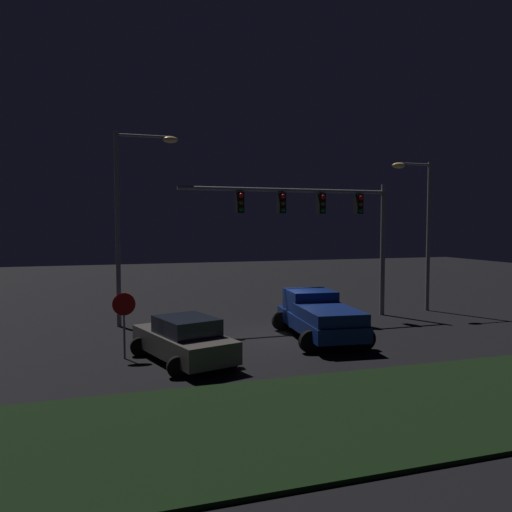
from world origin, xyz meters
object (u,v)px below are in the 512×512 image
Objects in this scene: car_sedan at (184,340)px; street_lamp_left at (130,205)px; pickup_truck at (318,313)px; traffic_signal_gantry at (322,214)px; street_lamp_right at (421,217)px; stop_sign at (124,313)px.

street_lamp_left is (-1.19, 6.67, 4.63)m from car_sedan.
street_lamp_left is at bearing 60.35° from pickup_truck.
traffic_signal_gantry is 5.89m from street_lamp_right.
car_sedan is at bearing -28.81° from stop_sign.
stop_sign is (-7.48, -0.80, 0.56)m from pickup_truck.
pickup_truck is at bearing -116.68° from traffic_signal_gantry.
street_lamp_right is 3.48× the size of stop_sign.
traffic_signal_gantry is (1.92, 3.81, 4.03)m from pickup_truck.
stop_sign is (-0.64, -5.66, -3.81)m from street_lamp_left.
pickup_truck is 5.87m from traffic_signal_gantry.
street_lamp_right is at bearing -82.20° from car_sedan.
car_sedan is 0.61× the size of street_lamp_right.
car_sedan is at bearing -155.77° from street_lamp_right.
pickup_truck is at bearing -35.39° from street_lamp_left.
street_lamp_left is at bearing 177.58° from street_lamp_right.
car_sedan is at bearing -79.84° from street_lamp_left.
pickup_truck is 5.93m from car_sedan.
traffic_signal_gantry reaches higher than pickup_truck.
traffic_signal_gantry is (7.56, 5.62, 4.29)m from car_sedan.
traffic_signal_gantry is 1.21× the size of street_lamp_left.
car_sedan is 0.55× the size of street_lamp_left.
traffic_signal_gantry is at bearing 26.14° from stop_sign.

